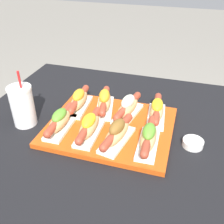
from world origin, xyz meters
TOP-DOWN VIEW (x-y plane):
  - patio_table at (0.00, 0.00)m, footprint 1.14×0.91m
  - serving_tray at (-0.05, -0.01)m, footprint 0.43×0.36m
  - hot_dog_0 at (-0.21, -0.09)m, footprint 0.06×0.21m
  - hot_dog_1 at (-0.10, -0.09)m, footprint 0.06×0.21m
  - hot_dog_2 at (-0.01, -0.10)m, footprint 0.09×0.20m
  - hot_dog_3 at (0.09, -0.09)m, footprint 0.07×0.21m
  - hot_dog_4 at (-0.20, 0.06)m, footprint 0.07×0.21m
  - hot_dog_5 at (-0.10, 0.07)m, footprint 0.10×0.20m
  - hot_dog_6 at (-0.01, 0.06)m, footprint 0.09×0.20m
  - hot_dog_7 at (0.09, 0.07)m, footprint 0.08×0.21m
  - sauce_bowl at (0.23, -0.03)m, footprint 0.07×0.07m
  - drink_cup at (-0.36, -0.07)m, footprint 0.08×0.08m

SIDE VIEW (x-z plane):
  - patio_table at x=0.00m, z-range 0.00..0.72m
  - serving_tray at x=-0.05m, z-range 0.72..0.74m
  - sauce_bowl at x=0.23m, z-range 0.73..0.75m
  - hot_dog_0 at x=-0.21m, z-range 0.74..0.81m
  - hot_dog_7 at x=0.09m, z-range 0.74..0.81m
  - hot_dog_1 at x=-0.10m, z-range 0.74..0.81m
  - hot_dog_3 at x=0.09m, z-range 0.74..0.82m
  - hot_dog_4 at x=-0.20m, z-range 0.74..0.82m
  - hot_dog_2 at x=-0.01m, z-range 0.74..0.82m
  - hot_dog_6 at x=-0.01m, z-range 0.74..0.82m
  - hot_dog_5 at x=-0.10m, z-range 0.74..0.82m
  - drink_cup at x=-0.36m, z-range 0.70..0.90m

